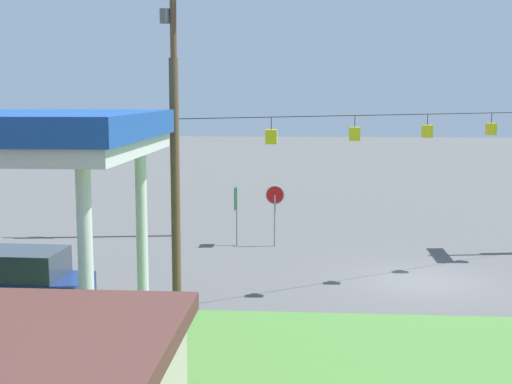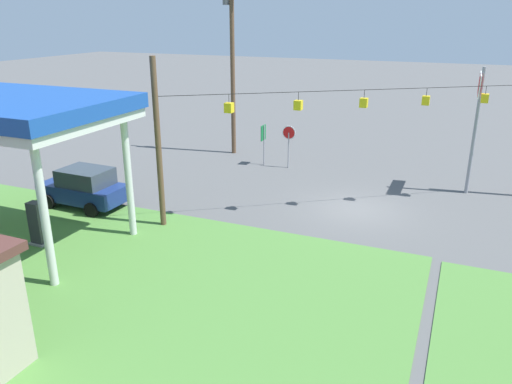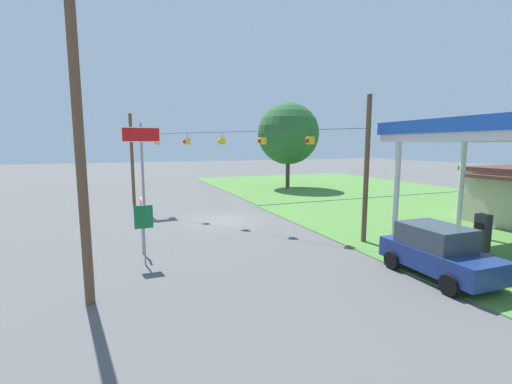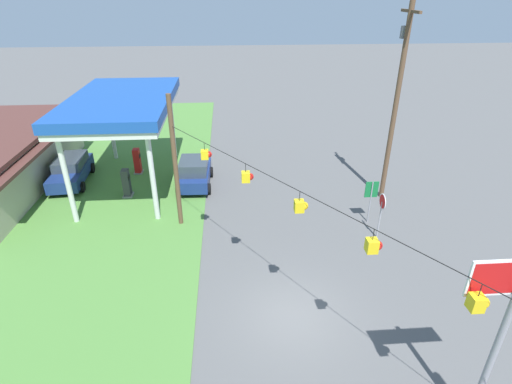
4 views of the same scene
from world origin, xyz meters
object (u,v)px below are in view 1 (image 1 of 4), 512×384
stop_sign_roadside (275,202)px  utility_pole_main (173,92)px  car_at_pumps_front (17,282)px  route_sign (236,204)px

stop_sign_roadside → utility_pole_main: 6.48m
stop_sign_roadside → utility_pole_main: size_ratio=0.22×
car_at_pumps_front → utility_pole_main: size_ratio=0.37×
car_at_pumps_front → utility_pole_main: utility_pole_main is taller
car_at_pumps_front → stop_sign_roadside: (-6.69, -9.64, 0.87)m
car_at_pumps_front → stop_sign_roadside: bearing=-123.2°
route_sign → utility_pole_main: size_ratio=0.22×
car_at_pumps_front → route_sign: bearing=-116.3°
stop_sign_roadside → car_at_pumps_front: bearing=-124.8°
car_at_pumps_front → utility_pole_main: 12.79m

